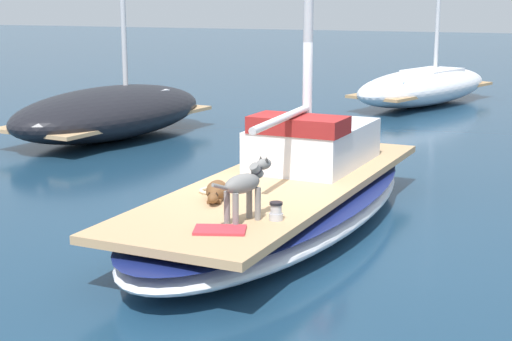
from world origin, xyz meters
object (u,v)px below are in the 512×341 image
dog_grey (245,185)px  moored_boat_port_side (110,111)px  sailboat_main (282,203)px  dog_brown (216,191)px  moored_boat_far_astern (424,86)px  coiled_rope (212,191)px  deck_towel (220,230)px  deck_winch (276,212)px

dog_grey → moored_boat_port_side: size_ratio=0.12×
sailboat_main → dog_brown: 1.40m
moored_boat_far_astern → moored_boat_port_side: bearing=-125.2°
coiled_rope → deck_towel: coiled_rope is taller
sailboat_main → moored_boat_far_astern: (-0.24, 13.31, 0.23)m
moored_boat_far_astern → dog_grey: bearing=-88.1°
deck_towel → sailboat_main: bearing=93.6°
dog_grey → sailboat_main: bearing=97.6°
dog_grey → dog_brown: size_ratio=0.97×
deck_towel → moored_boat_port_side: 9.86m
dog_grey → moored_boat_far_astern: 15.37m
deck_winch → deck_towel: bearing=-123.6°
dog_grey → coiled_rope: 1.48m
dog_grey → deck_winch: bearing=29.2°
dog_brown → deck_towel: (0.59, -1.25, -0.09)m
dog_brown → moored_boat_far_astern: (0.19, 14.57, -0.20)m
sailboat_main → deck_winch: (0.58, -1.87, 0.42)m
dog_grey → moored_boat_port_side: bearing=130.3°
dog_grey → deck_towel: bearing=-103.8°
deck_winch → moored_boat_port_side: moored_boat_port_side is taller
moored_boat_port_side → sailboat_main: bearing=-41.7°
sailboat_main → moored_boat_far_astern: moored_boat_far_astern is taller
sailboat_main → coiled_rope: 1.19m
dog_brown → moored_boat_port_side: (-5.48, 6.52, -0.17)m
sailboat_main → coiled_rope: bearing=-123.9°
dog_brown → deck_winch: size_ratio=4.45×
deck_winch → moored_boat_far_astern: 15.20m
sailboat_main → dog_brown: (-0.43, -1.25, 0.43)m
deck_towel → moored_boat_port_side: bearing=128.0°
dog_grey → dog_brown: (-0.71, 0.79, -0.32)m
sailboat_main → deck_towel: 2.53m
moored_boat_port_side → coiled_rope: bearing=-49.6°
coiled_rope → moored_boat_port_side: 8.15m
dog_brown → coiled_rope: size_ratio=2.88×
deck_winch → moored_boat_far_astern: (-0.82, 15.18, -0.19)m
sailboat_main → coiled_rope: size_ratio=22.85×
moored_boat_port_side → moored_boat_far_astern: bearing=54.8°
moored_boat_port_side → moored_boat_far_astern: (5.68, 8.05, -0.04)m
dog_brown → dog_grey: bearing=-48.1°
deck_towel → moored_boat_far_astern: 15.82m
sailboat_main → dog_grey: dog_grey is taller
sailboat_main → dog_grey: 2.19m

